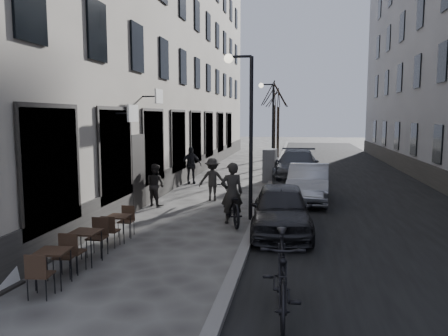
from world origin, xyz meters
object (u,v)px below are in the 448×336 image
(bistro_set_b, at_px, (86,244))
(bicycle, at_px, (232,205))
(streetlamp_far, at_px, (270,117))
(utility_cabinet, at_px, (270,165))
(car_near, at_px, (281,209))
(moped, at_px, (282,277))
(car_mid, at_px, (309,183))
(bistro_set_c, at_px, (119,226))
(pedestrian_near, at_px, (155,185))
(streetlamp_near, at_px, (246,118))
(tree_far, at_px, (278,97))
(car_far, at_px, (297,166))
(pedestrian_mid, at_px, (213,179))
(sign_board, at_px, (1,264))
(tree_near, at_px, (274,93))
(pedestrian_far, at_px, (191,165))
(bistro_set_a, at_px, (53,264))

(bistro_set_b, relative_size, bicycle, 0.68)
(bistro_set_b, bearing_deg, streetlamp_far, 80.50)
(utility_cabinet, bearing_deg, car_near, -79.83)
(streetlamp_far, height_order, moped, streetlamp_far)
(car_mid, bearing_deg, bistro_set_c, -124.93)
(car_near, distance_m, car_mid, 4.86)
(bistro_set_b, bearing_deg, pedestrian_near, 94.96)
(streetlamp_near, xyz_separation_m, car_mid, (2.03, 3.34, -2.46))
(tree_far, bearing_deg, bistro_set_c, -97.17)
(tree_far, height_order, car_far, tree_far)
(pedestrian_mid, relative_size, car_far, 0.31)
(car_near, relative_size, moped, 1.72)
(bistro_set_b, height_order, bicycle, bicycle)
(streetlamp_far, height_order, car_far, streetlamp_far)
(car_far, bearing_deg, utility_cabinet, -156.03)
(sign_board, distance_m, pedestrian_near, 7.79)
(tree_near, xyz_separation_m, bistro_set_c, (-3.01, -17.92, -4.25))
(bicycle, relative_size, pedestrian_near, 1.42)
(tree_far, height_order, pedestrian_far, tree_far)
(sign_board, bearing_deg, pedestrian_near, 91.63)
(bistro_set_b, relative_size, moped, 0.63)
(bistro_set_a, bearing_deg, sign_board, -169.58)
(moped, bearing_deg, car_mid, 82.96)
(pedestrian_near, xyz_separation_m, car_mid, (5.46, 1.81, -0.06))
(tree_near, bearing_deg, car_mid, -80.48)
(bicycle, distance_m, car_mid, 4.56)
(car_mid, relative_size, moped, 1.83)
(pedestrian_near, bearing_deg, sign_board, 115.44)
(pedestrian_near, distance_m, pedestrian_far, 5.29)
(streetlamp_near, distance_m, bistro_set_b, 6.17)
(bistro_set_a, xyz_separation_m, sign_board, (-0.90, -0.27, 0.05))
(pedestrian_mid, bearing_deg, car_mid, 178.35)
(bistro_set_b, xyz_separation_m, pedestrian_mid, (1.35, 7.58, 0.37))
(sign_board, height_order, car_far, car_far)
(bicycle, height_order, car_near, car_near)
(streetlamp_near, height_order, utility_cabinet, streetlamp_near)
(tree_far, height_order, sign_board, tree_far)
(car_mid, bearing_deg, moped, -90.26)
(sign_board, bearing_deg, bistro_set_c, 79.45)
(pedestrian_far, bearing_deg, car_near, -84.15)
(streetlamp_far, distance_m, car_near, 13.72)
(streetlamp_far, distance_m, bicycle, 12.83)
(streetlamp_near, xyz_separation_m, utility_cabinet, (0.27, 8.04, -2.36))
(streetlamp_far, distance_m, tree_near, 3.36)
(bistro_set_c, height_order, sign_board, sign_board)
(tree_far, relative_size, sign_board, 4.83)
(tree_far, height_order, utility_cabinet, tree_far)
(moped, bearing_deg, tree_far, 89.42)
(bistro_set_c, relative_size, car_near, 0.34)
(streetlamp_far, xyz_separation_m, pedestrian_far, (-3.43, -5.19, -2.28))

